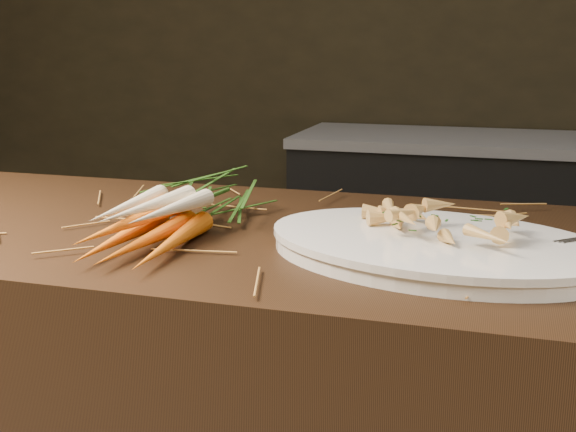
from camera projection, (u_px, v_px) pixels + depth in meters
name	position (u px, v px, depth m)	size (l,w,h in m)	color
back_counter	(517.00, 239.00, 2.96)	(1.82, 0.62, 0.84)	black
straw_bedding	(357.00, 232.00, 1.18)	(1.40, 0.60, 0.02)	#A86F2D
root_veg_bunch	(190.00, 203.00, 1.23)	(0.18, 0.50, 0.09)	orange
serving_platter	(434.00, 250.00, 1.07)	(0.50, 0.34, 0.03)	white
roasted_veg_heap	(436.00, 222.00, 1.06)	(0.25, 0.18, 0.06)	#BE9047
serving_fork	(561.00, 260.00, 0.96)	(0.02, 0.19, 0.00)	silver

